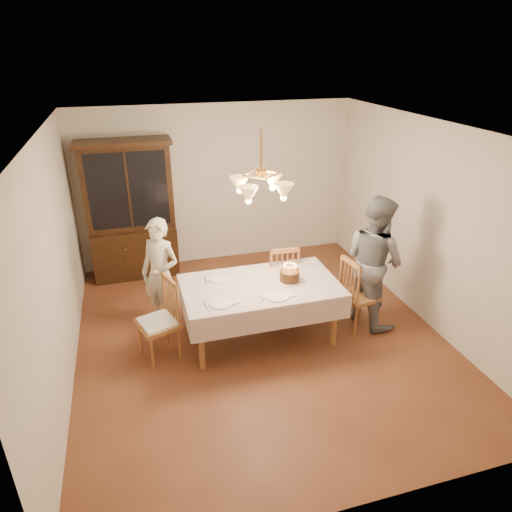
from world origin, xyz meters
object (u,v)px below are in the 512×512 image
object	(u,v)px
elderly_woman	(161,274)
birthday_cake	(290,276)
chair_far_side	(280,280)
china_hutch	(131,213)
dining_table	(261,290)

from	to	relation	value
elderly_woman	birthday_cake	world-z (taller)	elderly_woman
birthday_cake	chair_far_side	bearing A→B (deg)	80.94
china_hutch	elderly_woman	world-z (taller)	china_hutch
dining_table	birthday_cake	size ratio (longest dim) A/B	6.33
china_hutch	chair_far_side	size ratio (longest dim) A/B	2.16
china_hutch	chair_far_side	xyz separation A→B (m)	(1.88, -1.66, -0.60)
elderly_woman	dining_table	bearing A→B (deg)	10.49
dining_table	chair_far_side	xyz separation A→B (m)	(0.46, 0.59, -0.24)
china_hutch	chair_far_side	bearing A→B (deg)	-41.42
chair_far_side	china_hutch	bearing A→B (deg)	138.58
chair_far_side	birthday_cake	bearing A→B (deg)	-99.06
dining_table	birthday_cake	xyz separation A→B (m)	(0.37, -0.02, 0.15)
china_hutch	birthday_cake	bearing A→B (deg)	-51.91
dining_table	china_hutch	world-z (taller)	china_hutch
elderly_woman	china_hutch	bearing A→B (deg)	139.28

